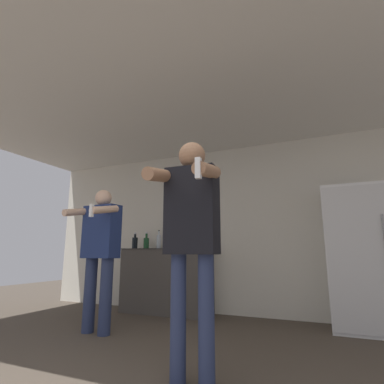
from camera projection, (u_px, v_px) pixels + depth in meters
name	position (u px, v px, depth m)	size (l,w,h in m)	color
wall_back	(238.00, 228.00, 4.61)	(7.00, 0.06, 2.55)	beige
ceiling_slab	(194.00, 100.00, 3.34)	(7.00, 3.87, 0.05)	silver
refrigerator	(359.00, 257.00, 3.60)	(0.74, 0.66, 1.70)	white
counter	(167.00, 280.00, 4.62)	(1.41, 0.54, 0.96)	#47423D
bottle_tall_gin	(146.00, 242.00, 4.85)	(0.09, 0.09, 0.27)	#194723
bottle_green_wine	(173.00, 240.00, 4.66)	(0.09, 0.09, 0.33)	maroon
bottle_amber_bourbon	(188.00, 242.00, 4.56)	(0.08, 0.08, 0.26)	#194723
bottle_dark_rum	(159.00, 241.00, 4.76)	(0.07, 0.07, 0.29)	silver
bottle_red_label	(135.00, 242.00, 4.93)	(0.09, 0.09, 0.26)	black
person_woman_foreground	(191.00, 227.00, 2.26)	(0.49, 0.50, 1.77)	navy
person_man_side	(100.00, 248.00, 3.56)	(0.54, 0.53, 1.66)	navy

